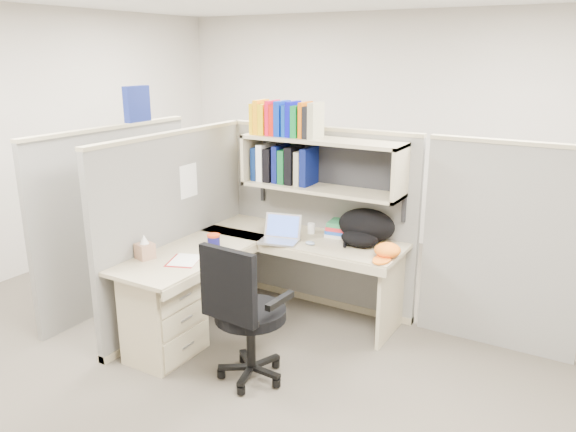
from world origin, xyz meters
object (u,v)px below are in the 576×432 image
Objects in this scene: desk at (203,294)px; snack_canister at (214,240)px; backpack at (363,227)px; laptop at (279,229)px; task_chair at (247,334)px.

desk is 0.45m from snack_canister.
backpack is at bearing 45.94° from desk.
task_chair is (0.28, -0.89, -0.47)m from laptop.
backpack is at bearing 74.33° from task_chair.
task_chair is at bearing -38.10° from snack_canister.
snack_canister is (-0.40, -0.36, -0.06)m from laptop.
snack_canister reaches higher than desk.
laptop is 2.97× the size of snack_canister.
task_chair is at bearing -23.31° from desk.
snack_canister is at bearing -153.72° from backpack.
desk is 5.61× the size of laptop.
laptop is 0.30× the size of task_chair.
laptop is 0.65× the size of backpack.
snack_canister is (-1.01, -0.67, -0.09)m from backpack.
backpack is (0.61, 0.31, 0.03)m from laptop.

